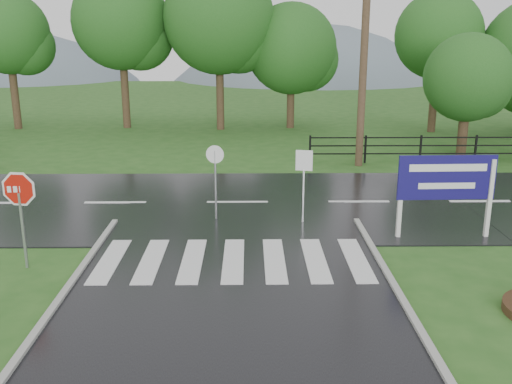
{
  "coord_description": "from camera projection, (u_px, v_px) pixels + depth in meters",
  "views": [
    {
      "loc": [
        0.39,
        -7.93,
        5.38
      ],
      "look_at": [
        0.56,
        6.0,
        1.5
      ],
      "focal_mm": 40.0,
      "sensor_mm": 36.0,
      "label": 1
    }
  ],
  "objects": [
    {
      "name": "treeline",
      "position": [
        260.0,
        132.0,
        32.2
      ],
      "size": [
        83.2,
        5.2,
        10.0
      ],
      "color": "#1D541A",
      "rests_on": "ground"
    },
    {
      "name": "utility_pole_east",
      "position": [
        364.0,
        51.0,
        22.8
      ],
      "size": [
        1.65,
        0.31,
        9.28
      ],
      "color": "#473523",
      "rests_on": "ground"
    },
    {
      "name": "reg_sign_small",
      "position": [
        304.0,
        172.0,
        16.32
      ],
      "size": [
        0.48,
        0.13,
        2.19
      ],
      "color": "#939399",
      "rests_on": "ground"
    },
    {
      "name": "entrance_tree_left",
      "position": [
        468.0,
        78.0,
        25.12
      ],
      "size": [
        3.88,
        3.88,
        5.45
      ],
      "color": "#3D2B1C",
      "rests_on": "ground"
    },
    {
      "name": "crosswalk",
      "position": [
        233.0,
        260.0,
        13.87
      ],
      "size": [
        6.5,
        2.8,
        0.02
      ],
      "color": "silver",
      "rests_on": "ground"
    },
    {
      "name": "hills",
      "position": [
        272.0,
        196.0,
        75.9
      ],
      "size": [
        102.0,
        48.0,
        48.0
      ],
      "color": "slate",
      "rests_on": "ground"
    },
    {
      "name": "reg_sign_round",
      "position": [
        215.0,
        174.0,
        16.62
      ],
      "size": [
        0.52,
        0.11,
        2.28
      ],
      "color": "#939399",
      "rests_on": "ground"
    },
    {
      "name": "estate_billboard",
      "position": [
        447.0,
        182.0,
        15.14
      ],
      "size": [
        2.63,
        0.15,
        2.3
      ],
      "color": "silver",
      "rests_on": "ground"
    },
    {
      "name": "stop_sign",
      "position": [
        19.0,
        197.0,
        13.11
      ],
      "size": [
        1.1,
        0.19,
        2.5
      ],
      "color": "#939399",
      "rests_on": "ground"
    },
    {
      "name": "fence_west",
      "position": [
        421.0,
        146.0,
        24.39
      ],
      "size": [
        9.58,
        0.08,
        1.2
      ],
      "color": "black",
      "rests_on": "ground"
    },
    {
      "name": "main_road",
      "position": [
        237.0,
        203.0,
        18.71
      ],
      "size": [
        90.0,
        8.0,
        0.04
      ],
      "primitive_type": "cube",
      "color": "black",
      "rests_on": "ground"
    },
    {
      "name": "ground",
      "position": [
        226.0,
        384.0,
        9.08
      ],
      "size": [
        120.0,
        120.0,
        0.0
      ],
      "primitive_type": "plane",
      "color": "#2A591D",
      "rests_on": "ground"
    }
  ]
}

